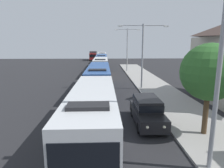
% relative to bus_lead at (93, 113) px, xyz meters
% --- Properties ---
extents(bus_lead, '(2.58, 10.52, 3.21)m').
position_rel_bus_lead_xyz_m(bus_lead, '(0.00, 0.00, 0.00)').
color(bus_lead, silver).
rests_on(bus_lead, ground_plane).
extents(bus_second_in_line, '(2.58, 12.43, 3.21)m').
position_rel_bus_lead_xyz_m(bus_second_in_line, '(0.00, 12.27, 0.00)').
color(bus_second_in_line, '#284C8C').
rests_on(bus_second_in_line, ground_plane).
extents(bus_middle, '(2.58, 10.62, 3.21)m').
position_rel_bus_lead_xyz_m(bus_middle, '(0.00, 25.47, 0.00)').
color(bus_middle, silver).
rests_on(bus_middle, ground_plane).
extents(bus_fourth_in_line, '(2.58, 12.23, 3.21)m').
position_rel_bus_lead_xyz_m(bus_fourth_in_line, '(0.00, 37.84, 0.00)').
color(bus_fourth_in_line, '#284C8C').
rests_on(bus_fourth_in_line, ground_plane).
extents(bus_rear, '(2.58, 10.51, 3.21)m').
position_rel_bus_lead_xyz_m(bus_rear, '(-0.00, 50.91, -0.00)').
color(bus_rear, silver).
rests_on(bus_rear, ground_plane).
extents(white_suv, '(1.86, 5.04, 1.90)m').
position_rel_bus_lead_xyz_m(white_suv, '(3.70, 2.47, -0.65)').
color(white_suv, black).
rests_on(white_suv, ground_plane).
extents(box_truck_oncoming, '(2.35, 7.13, 3.15)m').
position_rel_bus_lead_xyz_m(box_truck_oncoming, '(-3.30, 61.03, 0.01)').
color(box_truck_oncoming, maroon).
rests_on(box_truck_oncoming, ground_plane).
extents(streetlamp_near, '(5.22, 0.28, 7.83)m').
position_rel_bus_lead_xyz_m(streetlamp_near, '(5.40, -3.03, 3.24)').
color(streetlamp_near, gray).
rests_on(streetlamp_near, sidewalk).
extents(streetlamp_mid, '(6.15, 0.28, 7.90)m').
position_rel_bus_lead_xyz_m(streetlamp_mid, '(5.40, 13.66, 3.34)').
color(streetlamp_mid, gray).
rests_on(streetlamp_mid, sidewalk).
extents(streetlamp_far, '(5.08, 0.28, 8.63)m').
position_rel_bus_lead_xyz_m(streetlamp_far, '(5.40, 30.34, 3.66)').
color(streetlamp_far, gray).
rests_on(streetlamp_far, sidewalk).
extents(roadside_tree, '(3.41, 3.41, 5.57)m').
position_rel_bus_lead_xyz_m(roadside_tree, '(6.87, 0.39, 2.31)').
color(roadside_tree, '#4C3823').
rests_on(roadside_tree, sidewalk).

